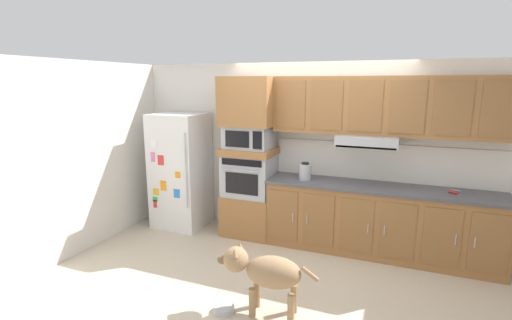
% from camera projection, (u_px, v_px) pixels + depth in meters
% --- Properties ---
extents(ground_plane, '(9.60, 9.60, 0.00)m').
position_uv_depth(ground_plane, '(294.00, 266.00, 4.58)').
color(ground_plane, beige).
extents(back_kitchen_wall, '(6.20, 0.12, 2.50)m').
position_uv_depth(back_kitchen_wall, '(317.00, 151.00, 5.33)').
color(back_kitchen_wall, silver).
rests_on(back_kitchen_wall, ground).
extents(side_panel_left, '(0.12, 7.10, 2.50)m').
position_uv_depth(side_panel_left, '(108.00, 151.00, 5.33)').
color(side_panel_left, silver).
rests_on(side_panel_left, ground).
extents(refrigerator, '(0.76, 0.73, 1.76)m').
position_uv_depth(refrigerator, '(181.00, 170.00, 5.75)').
color(refrigerator, white).
rests_on(refrigerator, ground).
extents(oven_base_cabinet, '(0.74, 0.62, 0.60)m').
position_uv_depth(oven_base_cabinet, '(250.00, 214.00, 5.53)').
color(oven_base_cabinet, '#996638').
rests_on(oven_base_cabinet, ground).
extents(built_in_oven, '(0.70, 0.62, 0.60)m').
position_uv_depth(built_in_oven, '(250.00, 175.00, 5.40)').
color(built_in_oven, '#A8AAAF').
rests_on(built_in_oven, oven_base_cabinet).
extents(appliance_mid_shelf, '(0.74, 0.62, 0.10)m').
position_uv_depth(appliance_mid_shelf, '(250.00, 151.00, 5.33)').
color(appliance_mid_shelf, '#996638').
rests_on(appliance_mid_shelf, built_in_oven).
extents(microwave, '(0.64, 0.54, 0.32)m').
position_uv_depth(microwave, '(249.00, 137.00, 5.29)').
color(microwave, '#A8AAAF').
rests_on(microwave, appliance_mid_shelf).
extents(appliance_upper_cabinet, '(0.74, 0.62, 0.68)m').
position_uv_depth(appliance_upper_cabinet, '(249.00, 101.00, 5.19)').
color(appliance_upper_cabinet, '#996638').
rests_on(appliance_upper_cabinet, microwave).
extents(lower_cabinet_run, '(2.89, 0.63, 0.88)m').
position_uv_depth(lower_cabinet_run, '(378.00, 222.00, 4.84)').
color(lower_cabinet_run, '#996638').
rests_on(lower_cabinet_run, ground).
extents(countertop_slab, '(2.93, 0.64, 0.04)m').
position_uv_depth(countertop_slab, '(380.00, 188.00, 4.75)').
color(countertop_slab, '#4C4C51').
rests_on(countertop_slab, lower_cabinet_run).
extents(backsplash_panel, '(2.93, 0.02, 0.50)m').
position_uv_depth(backsplash_panel, '(383.00, 163.00, 4.95)').
color(backsplash_panel, silver).
rests_on(backsplash_panel, countertop_slab).
extents(upper_cabinet_with_hood, '(2.89, 0.48, 0.88)m').
position_uv_depth(upper_cabinet_with_hood, '(385.00, 108.00, 4.65)').
color(upper_cabinet_with_hood, '#996638').
rests_on(upper_cabinet_with_hood, backsplash_panel).
extents(screwdriver, '(0.15, 0.16, 0.03)m').
position_uv_depth(screwdriver, '(453.00, 192.00, 4.43)').
color(screwdriver, red).
rests_on(screwdriver, countertop_slab).
extents(electric_kettle, '(0.17, 0.17, 0.24)m').
position_uv_depth(electric_kettle, '(305.00, 172.00, 5.03)').
color(electric_kettle, '#A8AAAF').
rests_on(electric_kettle, countertop_slab).
extents(dog, '(1.01, 0.37, 0.68)m').
position_uv_depth(dog, '(265.00, 271.00, 3.56)').
color(dog, '#997551').
rests_on(dog, ground).
extents(dog_food_bowl, '(0.20, 0.20, 0.06)m').
position_uv_depth(dog_food_bowl, '(224.00, 309.00, 3.65)').
color(dog_food_bowl, '#B2B7BC').
rests_on(dog_food_bowl, ground).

